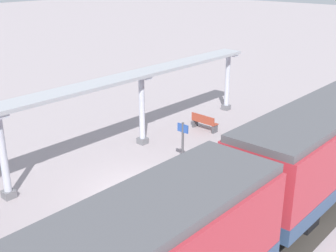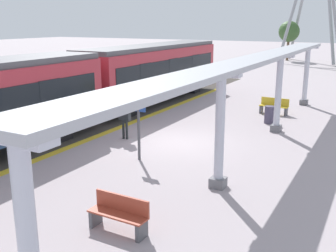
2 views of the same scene
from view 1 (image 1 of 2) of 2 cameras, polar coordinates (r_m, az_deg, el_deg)
ground_plane at (r=17.25m, az=-4.06°, el=-8.37°), size 176.00×176.00×0.00m
tactile_edge_strip at (r=15.29m, az=5.23°, el=-12.50°), size 0.38×27.07×0.01m
trackbed at (r=14.50m, az=11.08°, el=-14.89°), size 3.20×39.07×0.01m
train_near_carriage at (r=18.62m, az=21.22°, el=-1.34°), size 2.65×12.76×3.48m
canopy_pillar_nearest at (r=26.23m, az=7.79°, el=5.78°), size 1.10×0.44×3.45m
canopy_pillar_second at (r=20.89m, az=-3.45°, el=2.13°), size 1.10×0.44×3.45m
canopy_pillar_third at (r=16.99m, az=-20.83°, el=-3.65°), size 1.10×0.44×3.45m
canopy_beam at (r=18.25m, az=-11.22°, el=4.89°), size 1.20×22.00×0.16m
bench_mid_platform at (r=23.14m, az=4.76°, el=0.51°), size 1.51×0.48×0.86m
platform_info_sign at (r=18.18m, az=1.94°, el=-2.12°), size 0.56×0.10×2.20m
passenger_waiting_near_edge at (r=15.84m, az=2.74°, el=-6.86°), size 0.49×0.23×1.66m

